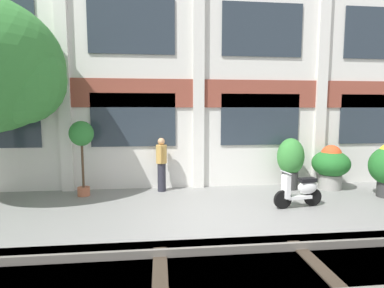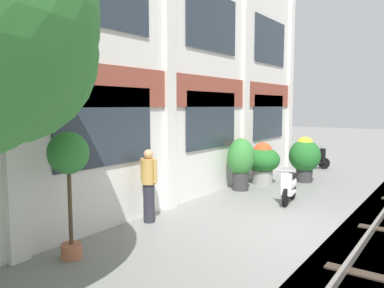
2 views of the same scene
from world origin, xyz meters
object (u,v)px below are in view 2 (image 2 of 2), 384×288
at_px(potted_plant_glazed_jar, 305,156).
at_px(scooter_near_curb, 313,159).
at_px(potted_plant_ribbed_drum, 241,160).
at_px(scooter_second_parked, 290,187).
at_px(potted_plant_low_pan, 69,162).
at_px(resident_by_doorway, 149,183).
at_px(potted_plant_stone_basin, 263,161).

xyz_separation_m(potted_plant_glazed_jar, scooter_near_curb, (2.81, 0.59, -0.48)).
height_order(potted_plant_ribbed_drum, scooter_second_parked, potted_plant_ribbed_drum).
relative_size(potted_plant_low_pan, scooter_second_parked, 1.63).
height_order(scooter_near_curb, resident_by_doorway, resident_by_doorway).
height_order(potted_plant_ribbed_drum, scooter_near_curb, potted_plant_ribbed_drum).
xyz_separation_m(potted_plant_ribbed_drum, scooter_near_curb, (5.29, -0.63, -0.52)).
bearing_deg(scooter_second_parked, resident_by_doorway, -36.98).
bearing_deg(potted_plant_stone_basin, potted_plant_ribbed_drum, 173.24).
bearing_deg(scooter_second_parked, potted_plant_ribbed_drum, -114.45).
bearing_deg(potted_plant_low_pan, scooter_near_curb, -2.54).
relative_size(potted_plant_ribbed_drum, scooter_second_parked, 1.21).
xyz_separation_m(scooter_second_parked, resident_by_doorway, (-3.63, 2.00, 0.48)).
height_order(potted_plant_stone_basin, scooter_second_parked, potted_plant_stone_basin).
bearing_deg(scooter_near_curb, potted_plant_low_pan, -135.87).
bearing_deg(scooter_second_parked, scooter_near_curb, -176.46).
height_order(potted_plant_glazed_jar, potted_plant_low_pan, potted_plant_low_pan).
height_order(potted_plant_stone_basin, potted_plant_glazed_jar, potted_plant_glazed_jar).
bearing_deg(resident_by_doorway, potted_plant_ribbed_drum, 4.62).
xyz_separation_m(potted_plant_glazed_jar, potted_plant_low_pan, (-8.98, 1.11, 0.80)).
bearing_deg(scooter_near_curb, potted_plant_ribbed_drum, -140.14).
bearing_deg(potted_plant_stone_basin, scooter_second_parked, -137.51).
bearing_deg(scooter_near_curb, resident_by_doorway, -138.11).
xyz_separation_m(potted_plant_stone_basin, resident_by_doorway, (-5.47, 0.31, 0.11)).
bearing_deg(potted_plant_ribbed_drum, scooter_near_curb, -6.81).
bearing_deg(potted_plant_low_pan, potted_plant_ribbed_drum, 0.95).
distance_m(potted_plant_ribbed_drum, scooter_near_curb, 5.35).
xyz_separation_m(potted_plant_glazed_jar, scooter_second_parked, (-3.01, -0.62, -0.48)).
height_order(potted_plant_low_pan, resident_by_doorway, potted_plant_low_pan).
distance_m(potted_plant_stone_basin, scooter_second_parked, 2.52).
relative_size(potted_plant_glazed_jar, resident_by_doorway, 0.94).
relative_size(potted_plant_glazed_jar, potted_plant_low_pan, 0.71).
distance_m(potted_plant_stone_basin, potted_plant_glazed_jar, 1.59).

